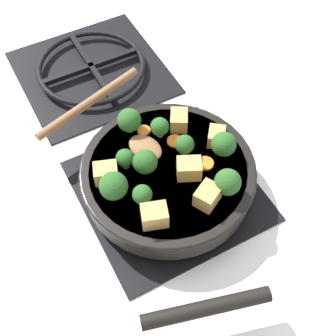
% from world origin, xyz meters
% --- Properties ---
extents(ground_plane, '(2.40, 2.40, 0.00)m').
position_xyz_m(ground_plane, '(0.00, 0.00, 0.00)').
color(ground_plane, white).
extents(front_burner_grate, '(0.31, 0.31, 0.03)m').
position_xyz_m(front_burner_grate, '(0.00, 0.00, 0.01)').
color(front_burner_grate, black).
rests_on(front_burner_grate, ground_plane).
extents(rear_burner_grate, '(0.31, 0.31, 0.03)m').
position_xyz_m(rear_burner_grate, '(0.00, 0.36, 0.01)').
color(rear_burner_grate, black).
rests_on(rear_burner_grate, ground_plane).
extents(skillet_pan, '(0.32, 0.43, 0.05)m').
position_xyz_m(skillet_pan, '(-0.00, -0.00, 0.05)').
color(skillet_pan, black).
rests_on(skillet_pan, front_burner_grate).
extents(wooden_spoon, '(0.24, 0.23, 0.02)m').
position_xyz_m(wooden_spoon, '(-0.04, 0.14, 0.08)').
color(wooden_spoon, brown).
rests_on(wooden_spoon, skillet_pan).
extents(tofu_cube_center_large, '(0.05, 0.04, 0.03)m').
position_xyz_m(tofu_cube_center_large, '(-0.07, -0.08, 0.09)').
color(tofu_cube_center_large, tan).
rests_on(tofu_cube_center_large, skillet_pan).
extents(tofu_cube_near_handle, '(0.05, 0.05, 0.03)m').
position_xyz_m(tofu_cube_near_handle, '(0.02, -0.09, 0.09)').
color(tofu_cube_near_handle, tan).
rests_on(tofu_cube_near_handle, skillet_pan).
extents(tofu_cube_east_chunk, '(0.05, 0.05, 0.03)m').
position_xyz_m(tofu_cube_east_chunk, '(0.10, 0.01, 0.09)').
color(tofu_cube_east_chunk, tan).
rests_on(tofu_cube_east_chunk, skillet_pan).
extents(tofu_cube_west_chunk, '(0.05, 0.05, 0.03)m').
position_xyz_m(tofu_cube_west_chunk, '(0.06, 0.08, 0.09)').
color(tofu_cube_west_chunk, tan).
rests_on(tofu_cube_west_chunk, skillet_pan).
extents(tofu_cube_back_piece, '(0.05, 0.05, 0.03)m').
position_xyz_m(tofu_cube_back_piece, '(0.03, -0.03, 0.09)').
color(tofu_cube_back_piece, tan).
rests_on(tofu_cube_back_piece, skillet_pan).
extents(tofu_cube_front_piece, '(0.05, 0.04, 0.03)m').
position_xyz_m(tofu_cube_front_piece, '(-0.10, 0.03, 0.09)').
color(tofu_cube_front_piece, tan).
rests_on(tofu_cube_front_piece, skillet_pan).
extents(broccoli_floret_near_spoon, '(0.05, 0.05, 0.05)m').
position_xyz_m(broccoli_floret_near_spoon, '(-0.10, -0.01, 0.10)').
color(broccoli_floret_near_spoon, '#709956').
rests_on(broccoli_floret_near_spoon, skillet_pan).
extents(broccoli_floret_center_top, '(0.04, 0.04, 0.05)m').
position_xyz_m(broccoli_floret_center_top, '(-0.02, 0.11, 0.10)').
color(broccoli_floret_center_top, '#709956').
rests_on(broccoli_floret_center_top, skillet_pan).
extents(broccoli_floret_east_rim, '(0.03, 0.03, 0.04)m').
position_xyz_m(broccoli_floret_east_rim, '(-0.07, -0.04, 0.10)').
color(broccoli_floret_east_rim, '#709956').
rests_on(broccoli_floret_east_rim, skillet_pan).
extents(broccoli_floret_west_rim, '(0.03, 0.03, 0.04)m').
position_xyz_m(broccoli_floret_west_rim, '(0.02, 0.07, 0.10)').
color(broccoli_floret_west_rim, '#709956').
rests_on(broccoli_floret_west_rim, skillet_pan).
extents(broccoli_floret_north_edge, '(0.03, 0.03, 0.04)m').
position_xyz_m(broccoli_floret_north_edge, '(-0.06, 0.04, 0.10)').
color(broccoli_floret_north_edge, '#709956').
rests_on(broccoli_floret_north_edge, skillet_pan).
extents(broccoli_floret_south_cluster, '(0.03, 0.03, 0.04)m').
position_xyz_m(broccoli_floret_south_cluster, '(0.04, 0.01, 0.10)').
color(broccoli_floret_south_cluster, '#709956').
rests_on(broccoli_floret_south_cluster, skillet_pan).
extents(broccoli_floret_mid_floret, '(0.04, 0.04, 0.05)m').
position_xyz_m(broccoli_floret_mid_floret, '(0.10, -0.02, 0.10)').
color(broccoli_floret_mid_floret, '#709956').
rests_on(broccoli_floret_mid_floret, skillet_pan).
extents(broccoli_floret_small_inner, '(0.04, 0.04, 0.05)m').
position_xyz_m(broccoli_floret_small_inner, '(-0.04, 0.01, 0.10)').
color(broccoli_floret_small_inner, '#709956').
rests_on(broccoli_floret_small_inner, skillet_pan).
extents(broccoli_floret_tall_stem, '(0.05, 0.05, 0.05)m').
position_xyz_m(broccoli_floret_tall_stem, '(0.06, -0.09, 0.10)').
color(broccoli_floret_tall_stem, '#709956').
rests_on(broccoli_floret_tall_stem, skillet_pan).
extents(carrot_slice_orange_thin, '(0.03, 0.03, 0.01)m').
position_xyz_m(carrot_slice_orange_thin, '(0.06, -0.02, 0.08)').
color(carrot_slice_orange_thin, orange).
rests_on(carrot_slice_orange_thin, skillet_pan).
extents(carrot_slice_near_center, '(0.03, 0.03, 0.01)m').
position_xyz_m(carrot_slice_near_center, '(0.04, 0.04, 0.08)').
color(carrot_slice_near_center, orange).
rests_on(carrot_slice_near_center, skillet_pan).
extents(carrot_slice_edge_slice, '(0.02, 0.02, 0.01)m').
position_xyz_m(carrot_slice_edge_slice, '(-0.00, 0.09, 0.08)').
color(carrot_slice_edge_slice, orange).
rests_on(carrot_slice_edge_slice, skillet_pan).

